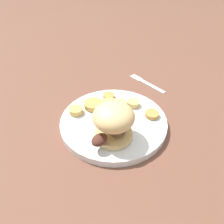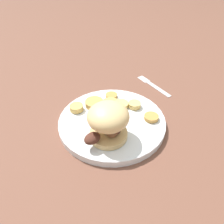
# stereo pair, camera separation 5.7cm
# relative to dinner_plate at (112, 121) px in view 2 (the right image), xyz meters

# --- Properties ---
(ground_plane) EXTENTS (4.00, 4.00, 0.00)m
(ground_plane) POSITION_rel_dinner_plate_xyz_m (0.00, 0.00, -0.01)
(ground_plane) COLOR brown
(dinner_plate) EXTENTS (0.30, 0.30, 0.02)m
(dinner_plate) POSITION_rel_dinner_plate_xyz_m (0.00, 0.00, 0.00)
(dinner_plate) COLOR white
(dinner_plate) RESTS_ON ground_plane
(sandwich) EXTENTS (0.12, 0.12, 0.10)m
(sandwich) POSITION_rel_dinner_plate_xyz_m (-0.07, -0.00, 0.06)
(sandwich) COLOR tan
(sandwich) RESTS_ON dinner_plate
(potato_round_0) EXTENTS (0.04, 0.04, 0.02)m
(potato_round_0) POSITION_rel_dinner_plate_xyz_m (0.03, 0.11, 0.02)
(potato_round_0) COLOR tan
(potato_round_0) RESTS_ON dinner_plate
(potato_round_1) EXTENTS (0.05, 0.05, 0.02)m
(potato_round_1) POSITION_rel_dinner_plate_xyz_m (0.03, -0.00, 0.02)
(potato_round_1) COLOR tan
(potato_round_1) RESTS_ON dinner_plate
(potato_round_2) EXTENTS (0.04, 0.04, 0.01)m
(potato_round_2) POSITION_rel_dinner_plate_xyz_m (0.11, 0.02, 0.01)
(potato_round_2) COLOR #BC8942
(potato_round_2) RESTS_ON dinner_plate
(potato_round_3) EXTENTS (0.04, 0.04, 0.01)m
(potato_round_3) POSITION_rel_dinner_plate_xyz_m (0.06, -0.02, 0.02)
(potato_round_3) COLOR #DBB766
(potato_round_3) RESTS_ON dinner_plate
(potato_round_4) EXTENTS (0.04, 0.04, 0.01)m
(potato_round_4) POSITION_rel_dinner_plate_xyz_m (0.02, -0.11, 0.01)
(potato_round_4) COLOR #BC8942
(potato_round_4) RESTS_ON dinner_plate
(potato_round_5) EXTENTS (0.06, 0.06, 0.02)m
(potato_round_5) POSITION_rel_dinner_plate_xyz_m (0.06, 0.06, 0.02)
(potato_round_5) COLOR tan
(potato_round_5) RESTS_ON dinner_plate
(potato_round_6) EXTENTS (0.05, 0.05, 0.01)m
(potato_round_6) POSITION_rel_dinner_plate_xyz_m (0.07, 0.01, 0.01)
(potato_round_6) COLOR tan
(potato_round_6) RESTS_ON dinner_plate
(potato_round_7) EXTENTS (0.04, 0.04, 0.01)m
(potato_round_7) POSITION_rel_dinner_plate_xyz_m (0.06, -0.06, 0.02)
(potato_round_7) COLOR #DBB766
(potato_round_7) RESTS_ON dinner_plate
(fork) EXTENTS (0.13, 0.12, 0.00)m
(fork) POSITION_rel_dinner_plate_xyz_m (0.22, -0.12, -0.01)
(fork) COLOR silver
(fork) RESTS_ON ground_plane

